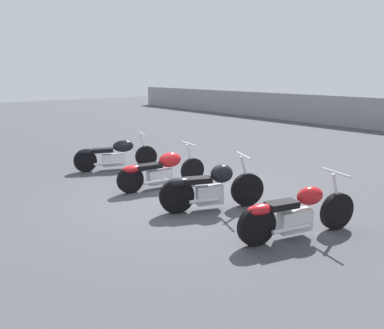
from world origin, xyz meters
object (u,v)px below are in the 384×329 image
at_px(motorcycle_slot_0, 115,155).
at_px(motorcycle_slot_1, 161,170).
at_px(motorcycle_slot_3, 296,213).
at_px(motorcycle_slot_2, 211,187).

bearing_deg(motorcycle_slot_0, motorcycle_slot_1, 20.98).
xyz_separation_m(motorcycle_slot_0, motorcycle_slot_3, (5.54, 0.09, 0.00)).
height_order(motorcycle_slot_0, motorcycle_slot_1, motorcycle_slot_0).
bearing_deg(motorcycle_slot_2, motorcycle_slot_0, -157.65).
xyz_separation_m(motorcycle_slot_0, motorcycle_slot_2, (3.81, -0.08, 0.03)).
relative_size(motorcycle_slot_0, motorcycle_slot_1, 0.98).
bearing_deg(motorcycle_slot_1, motorcycle_slot_2, 5.98).
distance_m(motorcycle_slot_1, motorcycle_slot_2, 1.70).
relative_size(motorcycle_slot_1, motorcycle_slot_3, 1.02).
relative_size(motorcycle_slot_1, motorcycle_slot_2, 1.11).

